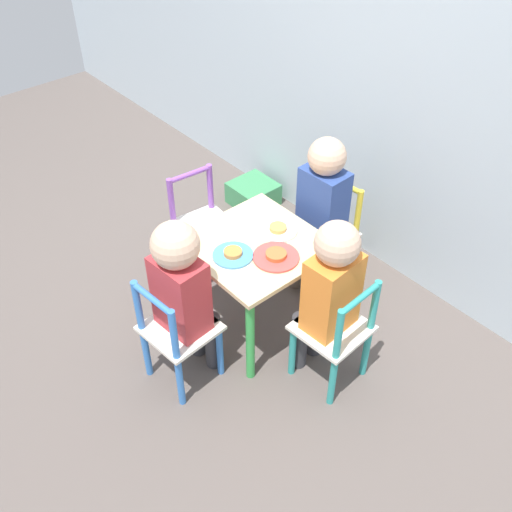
{
  "coord_description": "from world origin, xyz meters",
  "views": [
    {
      "loc": [
        1.44,
        -1.25,
        2.01
      ],
      "look_at": [
        0.0,
        0.0,
        0.39
      ],
      "focal_mm": 42.0,
      "sensor_mm": 36.0,
      "label": 1
    }
  ],
  "objects_px": {
    "child_front": "(183,286)",
    "child_right": "(329,288)",
    "chair_yellow": "(326,235)",
    "chair_purple": "(202,227)",
    "kids_table": "(256,258)",
    "storage_bin": "(253,194)",
    "plate_front": "(233,254)",
    "child_back": "(321,203)",
    "chair_blue": "(176,334)",
    "plate_back": "(278,230)",
    "chair_teal": "(336,334)",
    "plate_right": "(276,256)"
  },
  "relations": [
    {
      "from": "chair_yellow",
      "to": "child_front",
      "type": "xyz_separation_m",
      "value": [
        0.05,
        -0.84,
        0.22
      ]
    },
    {
      "from": "chair_purple",
      "to": "storage_bin",
      "type": "distance_m",
      "value": 0.64
    },
    {
      "from": "chair_blue",
      "to": "plate_back",
      "type": "height_order",
      "value": "chair_blue"
    },
    {
      "from": "chair_teal",
      "to": "child_front",
      "type": "xyz_separation_m",
      "value": [
        -0.42,
        -0.42,
        0.22
      ]
    },
    {
      "from": "child_right",
      "to": "child_back",
      "type": "bearing_deg",
      "value": -135.98
    },
    {
      "from": "kids_table",
      "to": "plate_back",
      "type": "distance_m",
      "value": 0.15
    },
    {
      "from": "child_front",
      "to": "storage_bin",
      "type": "distance_m",
      "value": 1.3
    },
    {
      "from": "kids_table",
      "to": "child_right",
      "type": "height_order",
      "value": "child_right"
    },
    {
      "from": "plate_right",
      "to": "plate_front",
      "type": "bearing_deg",
      "value": -135.0
    },
    {
      "from": "chair_purple",
      "to": "plate_right",
      "type": "relative_size",
      "value": 2.79
    },
    {
      "from": "chair_yellow",
      "to": "storage_bin",
      "type": "height_order",
      "value": "chair_yellow"
    },
    {
      "from": "chair_teal",
      "to": "chair_purple",
      "type": "relative_size",
      "value": 1.0
    },
    {
      "from": "chair_purple",
      "to": "storage_bin",
      "type": "relative_size",
      "value": 2.24
    },
    {
      "from": "plate_back",
      "to": "chair_yellow",
      "type": "bearing_deg",
      "value": 92.33
    },
    {
      "from": "child_front",
      "to": "child_back",
      "type": "bearing_deg",
      "value": -91.56
    },
    {
      "from": "chair_yellow",
      "to": "child_right",
      "type": "relative_size",
      "value": 0.67
    },
    {
      "from": "child_back",
      "to": "storage_bin",
      "type": "xyz_separation_m",
      "value": [
        -0.7,
        0.2,
        -0.41
      ]
    },
    {
      "from": "child_front",
      "to": "child_right",
      "type": "distance_m",
      "value": 0.54
    },
    {
      "from": "child_front",
      "to": "storage_bin",
      "type": "relative_size",
      "value": 3.31
    },
    {
      "from": "chair_yellow",
      "to": "plate_front",
      "type": "xyz_separation_m",
      "value": [
        0.01,
        -0.57,
        0.21
      ]
    },
    {
      "from": "chair_yellow",
      "to": "storage_bin",
      "type": "distance_m",
      "value": 0.74
    },
    {
      "from": "kids_table",
      "to": "child_back",
      "type": "xyz_separation_m",
      "value": [
        -0.01,
        0.39,
        0.09
      ]
    },
    {
      "from": "plate_back",
      "to": "storage_bin",
      "type": "height_order",
      "value": "plate_back"
    },
    {
      "from": "chair_purple",
      "to": "chair_yellow",
      "type": "bearing_deg",
      "value": -41.33
    },
    {
      "from": "chair_yellow",
      "to": "plate_back",
      "type": "height_order",
      "value": "chair_yellow"
    },
    {
      "from": "child_front",
      "to": "plate_front",
      "type": "height_order",
      "value": "child_front"
    },
    {
      "from": "chair_yellow",
      "to": "child_right",
      "type": "distance_m",
      "value": 0.62
    },
    {
      "from": "child_right",
      "to": "child_back",
      "type": "height_order",
      "value": "child_back"
    },
    {
      "from": "chair_teal",
      "to": "storage_bin",
      "type": "distance_m",
      "value": 1.3
    },
    {
      "from": "chair_blue",
      "to": "chair_purple",
      "type": "xyz_separation_m",
      "value": [
        -0.48,
        0.49,
        0.0
      ]
    },
    {
      "from": "child_back",
      "to": "plate_right",
      "type": "bearing_deg",
      "value": -72.73
    },
    {
      "from": "chair_yellow",
      "to": "chair_purple",
      "type": "bearing_deg",
      "value": -138.67
    },
    {
      "from": "child_front",
      "to": "plate_right",
      "type": "xyz_separation_m",
      "value": [
        0.09,
        0.39,
        -0.01
      ]
    },
    {
      "from": "chair_blue",
      "to": "chair_purple",
      "type": "height_order",
      "value": "same"
    },
    {
      "from": "chair_blue",
      "to": "chair_yellow",
      "type": "xyz_separation_m",
      "value": [
        -0.05,
        0.9,
        0.0
      ]
    },
    {
      "from": "chair_teal",
      "to": "storage_bin",
      "type": "height_order",
      "value": "chair_teal"
    },
    {
      "from": "child_right",
      "to": "plate_front",
      "type": "distance_m",
      "value": 0.42
    },
    {
      "from": "plate_back",
      "to": "kids_table",
      "type": "bearing_deg",
      "value": -90.0
    },
    {
      "from": "kids_table",
      "to": "chair_yellow",
      "type": "bearing_deg",
      "value": 91.7
    },
    {
      "from": "kids_table",
      "to": "chair_purple",
      "type": "bearing_deg",
      "value": 174.35
    },
    {
      "from": "child_back",
      "to": "plate_front",
      "type": "distance_m",
      "value": 0.51
    },
    {
      "from": "child_right",
      "to": "storage_bin",
      "type": "xyz_separation_m",
      "value": [
        -1.1,
        0.57,
        -0.4
      ]
    },
    {
      "from": "child_front",
      "to": "plate_front",
      "type": "distance_m",
      "value": 0.27
    },
    {
      "from": "child_back",
      "to": "chair_purple",
      "type": "bearing_deg",
      "value": -143.29
    },
    {
      "from": "plate_right",
      "to": "child_right",
      "type": "bearing_deg",
      "value": 5.29
    },
    {
      "from": "chair_teal",
      "to": "chair_yellow",
      "type": "bearing_deg",
      "value": -135.97
    },
    {
      "from": "chair_teal",
      "to": "storage_bin",
      "type": "xyz_separation_m",
      "value": [
        -1.16,
        0.56,
        -0.19
      ]
    },
    {
      "from": "child_back",
      "to": "plate_front",
      "type": "height_order",
      "value": "child_back"
    },
    {
      "from": "child_right",
      "to": "plate_right",
      "type": "distance_m",
      "value": 0.27
    },
    {
      "from": "child_right",
      "to": "plate_front",
      "type": "height_order",
      "value": "child_right"
    }
  ]
}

